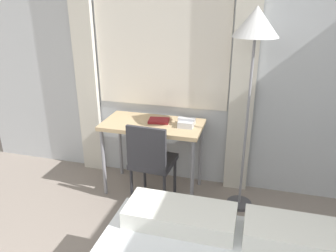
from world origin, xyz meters
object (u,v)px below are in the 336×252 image
(desk, at_px, (153,130))
(telephone, at_px, (187,123))
(desk_chair, at_px, (151,159))
(book, at_px, (159,121))
(standing_lamp, at_px, (255,34))

(desk, distance_m, telephone, 0.36)
(desk, xyz_separation_m, desk_chair, (0.05, -0.23, -0.20))
(desk_chair, distance_m, book, 0.40)
(desk, relative_size, desk_chair, 1.17)
(desk_chair, bearing_deg, book, 93.21)
(desk_chair, relative_size, telephone, 4.90)
(book, bearing_deg, standing_lamp, -6.88)
(desk_chair, height_order, book, desk_chair)
(telephone, xyz_separation_m, book, (-0.29, 0.04, -0.02))
(desk_chair, bearing_deg, standing_lamp, 14.38)
(desk, height_order, standing_lamp, standing_lamp)
(standing_lamp, xyz_separation_m, book, (-0.86, 0.10, -0.88))
(book, bearing_deg, desk, -136.52)
(desk, distance_m, desk_chair, 0.31)
(standing_lamp, height_order, book, standing_lamp)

